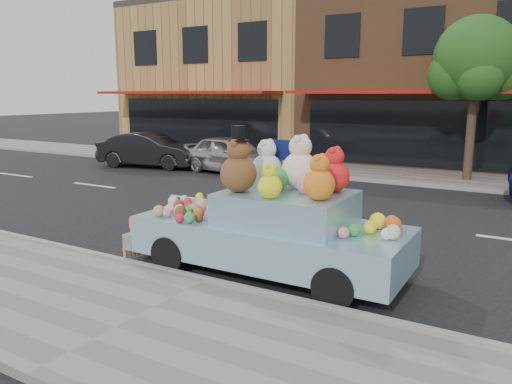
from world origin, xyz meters
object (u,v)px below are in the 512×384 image
Objects in this scene: street_tree at (477,66)px; car_dark at (150,150)px; car_silver at (231,154)px; art_car at (272,224)px.

street_tree is 1.27× the size of car_dark.
car_silver is 0.98× the size of car_dark.
art_car is (9.80, -7.97, 0.14)m from car_dark.
art_car is (6.24, -8.32, 0.13)m from car_silver.
street_tree is at bearing -63.19° from car_silver.
car_silver is (-7.71, -2.26, -3.01)m from street_tree.
car_dark is (-11.27, -2.61, -3.02)m from street_tree.
car_silver is 10.40m from art_car.
car_silver is 3.58m from car_dark.
street_tree is 11.06m from art_car.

